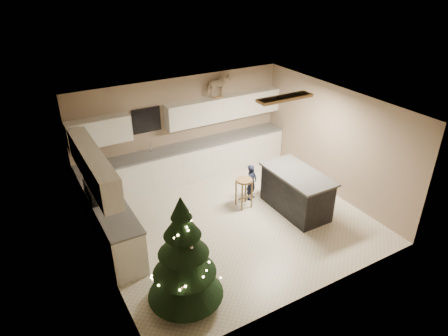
{
  "coord_description": "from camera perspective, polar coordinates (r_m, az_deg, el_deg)",
  "views": [
    {
      "loc": [
        -3.74,
        -6.14,
        5.08
      ],
      "look_at": [
        0.0,
        0.35,
        1.15
      ],
      "focal_mm": 32.0,
      "sensor_mm": 36.0,
      "label": 1
    }
  ],
  "objects": [
    {
      "name": "toddler",
      "position": [
        9.37,
        3.96,
        -2.04
      ],
      "size": [
        0.39,
        0.34,
        0.89
      ],
      "primitive_type": "imported",
      "rotation": [
        0.0,
        0.0,
        0.52
      ],
      "color": "#111633",
      "rests_on": "ground_plane"
    },
    {
      "name": "christmas_tree",
      "position": [
        6.49,
        -5.72,
        -13.22
      ],
      "size": [
        1.29,
        1.25,
        2.06
      ],
      "rotation": [
        0.0,
        0.0,
        0.04
      ],
      "color": "#3F2816",
      "rests_on": "ground_plane"
    },
    {
      "name": "island",
      "position": [
        9.06,
        10.27,
        -3.31
      ],
      "size": [
        0.9,
        1.7,
        0.95
      ],
      "color": "black",
      "rests_on": "ground_plane"
    },
    {
      "name": "rocking_horse",
      "position": [
        10.08,
        -0.81,
        11.67
      ],
      "size": [
        0.71,
        0.44,
        0.57
      ],
      "rotation": [
        0.0,
        0.0,
        1.81
      ],
      "color": "olive",
      "rests_on": "cabinetry"
    },
    {
      "name": "cabinetry",
      "position": [
        9.34,
        -8.84,
        -0.21
      ],
      "size": [
        5.5,
        3.2,
        2.0
      ],
      "color": "white",
      "rests_on": "ground_plane"
    },
    {
      "name": "room_shell",
      "position": [
        7.93,
        1.4,
        2.86
      ],
      "size": [
        5.52,
        5.02,
        2.61
      ],
      "color": "gray",
      "rests_on": "ground_plane"
    },
    {
      "name": "bar_stool",
      "position": [
        9.02,
        2.88,
        -2.61
      ],
      "size": [
        0.37,
        0.37,
        0.71
      ],
      "rotation": [
        0.0,
        0.0,
        0.17
      ],
      "color": "olive",
      "rests_on": "ground_plane"
    },
    {
      "name": "ground_plane",
      "position": [
        8.8,
        1.15,
        -7.57
      ],
      "size": [
        5.5,
        5.5,
        0.0
      ],
      "primitive_type": "plane",
      "color": "beige"
    }
  ]
}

